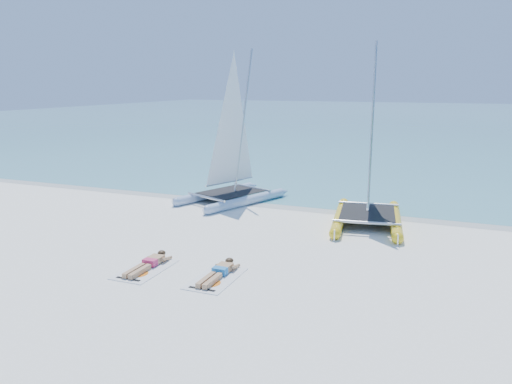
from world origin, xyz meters
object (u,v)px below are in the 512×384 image
sunbather_a (149,263)px  sunbather_b (219,272)px  catamaran_yellow (370,164)px  towel_a (145,269)px  towel_b (216,278)px  catamaran_blue (232,155)px

sunbather_a → sunbather_b: bearing=4.0°
catamaran_yellow → towel_a: (-4.63, -7.13, -2.04)m
sunbather_a → towel_b: sunbather_a is taller
towel_a → towel_b: size_ratio=1.00×
towel_a → sunbather_a: sunbather_a is taller
towel_a → towel_b: bearing=4.0°
catamaran_yellow → sunbather_b: (-2.62, -6.80, -1.93)m
sunbather_a → sunbather_b: same height
sunbather_b → towel_b: bearing=-90.0°
catamaran_blue → catamaran_yellow: 5.82m
catamaran_yellow → towel_a: size_ratio=3.51×
sunbather_a → catamaran_blue: bearing=98.1°
towel_a → sunbather_a: (0.00, 0.19, 0.11)m
sunbather_b → catamaran_yellow: bearing=68.9°
catamaran_blue → towel_a: 8.33m
catamaran_blue → towel_b: size_ratio=3.48×
catamaran_yellow → towel_b: catamaran_yellow is taller
catamaran_blue → towel_a: size_ratio=3.48×
sunbather_a → towel_b: bearing=-1.5°
towel_a → sunbather_a: bearing=90.0°
catamaran_yellow → sunbather_a: 8.56m
sunbather_a → towel_a: bearing=-90.0°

